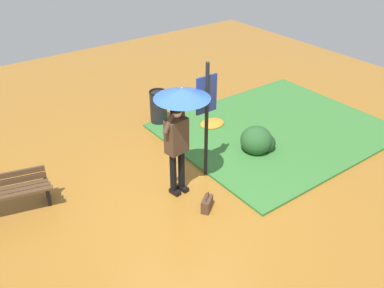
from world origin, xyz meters
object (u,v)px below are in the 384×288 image
person_with_umbrella (180,115)px  park_bench (7,194)px  info_sign_post (206,108)px  handbag (207,204)px  trash_bin (158,107)px

person_with_umbrella → park_bench: bearing=156.9°
info_sign_post → park_bench: 3.72m
handbag → park_bench: (-2.77, 1.92, 0.28)m
info_sign_post → person_with_umbrella: bearing=-169.2°
person_with_umbrella → trash_bin: person_with_umbrella is taller
person_with_umbrella → handbag: size_ratio=5.53×
handbag → park_bench: bearing=145.2°
trash_bin → handbag: bearing=-108.1°
park_bench → trash_bin: trash_bin is taller
handbag → park_bench: park_bench is taller
person_with_umbrella → park_bench: person_with_umbrella is taller
person_with_umbrella → trash_bin: (1.08, 2.45, -1.13)m
person_with_umbrella → info_sign_post: info_sign_post is taller
person_with_umbrella → info_sign_post: bearing=10.8°
person_with_umbrella → handbag: bearing=-88.0°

